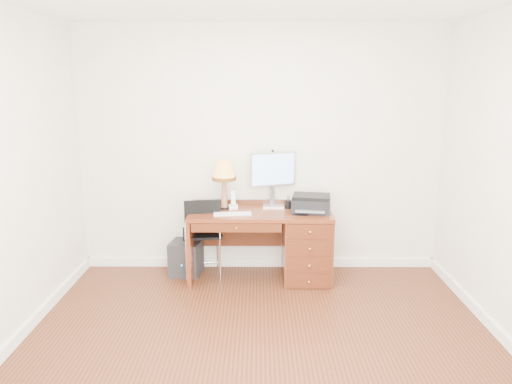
{
  "coord_description": "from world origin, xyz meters",
  "views": [
    {
      "loc": [
        -0.02,
        -3.72,
        2.11
      ],
      "look_at": [
        -0.04,
        1.2,
        1.0
      ],
      "focal_mm": 35.0,
      "sensor_mm": 36.0,
      "label": 1
    }
  ],
  "objects_px": {
    "desk": "(290,241)",
    "leg_lamp": "(224,173)",
    "chair": "(201,229)",
    "printer": "(311,203)",
    "phone": "(233,203)",
    "monitor": "(274,172)",
    "equipment_box": "(186,258)"
  },
  "relations": [
    {
      "from": "monitor",
      "to": "leg_lamp",
      "type": "distance_m",
      "value": 0.55
    },
    {
      "from": "printer",
      "to": "monitor",
      "type": "bearing_deg",
      "value": 158.91
    },
    {
      "from": "leg_lamp",
      "to": "chair",
      "type": "relative_size",
      "value": 0.6
    },
    {
      "from": "leg_lamp",
      "to": "monitor",
      "type": "bearing_deg",
      "value": 13.18
    },
    {
      "from": "chair",
      "to": "desk",
      "type": "bearing_deg",
      "value": -10.42
    },
    {
      "from": "leg_lamp",
      "to": "chair",
      "type": "height_order",
      "value": "leg_lamp"
    },
    {
      "from": "monitor",
      "to": "printer",
      "type": "distance_m",
      "value": 0.54
    },
    {
      "from": "desk",
      "to": "chair",
      "type": "xyz_separation_m",
      "value": [
        -0.96,
        0.03,
        0.13
      ]
    },
    {
      "from": "desk",
      "to": "leg_lamp",
      "type": "bearing_deg",
      "value": 171.95
    },
    {
      "from": "leg_lamp",
      "to": "phone",
      "type": "relative_size",
      "value": 2.67
    },
    {
      "from": "desk",
      "to": "phone",
      "type": "height_order",
      "value": "phone"
    },
    {
      "from": "monitor",
      "to": "printer",
      "type": "height_order",
      "value": "monitor"
    },
    {
      "from": "printer",
      "to": "phone",
      "type": "distance_m",
      "value": 0.84
    },
    {
      "from": "printer",
      "to": "leg_lamp",
      "type": "xyz_separation_m",
      "value": [
        -0.93,
        0.11,
        0.3
      ]
    },
    {
      "from": "leg_lamp",
      "to": "chair",
      "type": "bearing_deg",
      "value": -163.65
    },
    {
      "from": "desk",
      "to": "chair",
      "type": "height_order",
      "value": "chair"
    },
    {
      "from": "leg_lamp",
      "to": "printer",
      "type": "bearing_deg",
      "value": -6.53
    },
    {
      "from": "equipment_box",
      "to": "leg_lamp",
      "type": "bearing_deg",
      "value": 9.43
    },
    {
      "from": "desk",
      "to": "monitor",
      "type": "height_order",
      "value": "monitor"
    },
    {
      "from": "monitor",
      "to": "chair",
      "type": "bearing_deg",
      "value": 175.05
    },
    {
      "from": "leg_lamp",
      "to": "desk",
      "type": "bearing_deg",
      "value": -8.05
    },
    {
      "from": "leg_lamp",
      "to": "equipment_box",
      "type": "distance_m",
      "value": 1.05
    },
    {
      "from": "printer",
      "to": "leg_lamp",
      "type": "bearing_deg",
      "value": -177.23
    },
    {
      "from": "leg_lamp",
      "to": "phone",
      "type": "height_order",
      "value": "leg_lamp"
    },
    {
      "from": "phone",
      "to": "chair",
      "type": "relative_size",
      "value": 0.22
    },
    {
      "from": "phone",
      "to": "desk",
      "type": "bearing_deg",
      "value": -16.72
    },
    {
      "from": "monitor",
      "to": "equipment_box",
      "type": "height_order",
      "value": "monitor"
    },
    {
      "from": "phone",
      "to": "monitor",
      "type": "bearing_deg",
      "value": 8.48
    },
    {
      "from": "desk",
      "to": "leg_lamp",
      "type": "distance_m",
      "value": 1.02
    },
    {
      "from": "chair",
      "to": "equipment_box",
      "type": "relative_size",
      "value": 2.38
    },
    {
      "from": "phone",
      "to": "chair",
      "type": "height_order",
      "value": "phone"
    },
    {
      "from": "desk",
      "to": "chair",
      "type": "relative_size",
      "value": 1.68
    }
  ]
}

